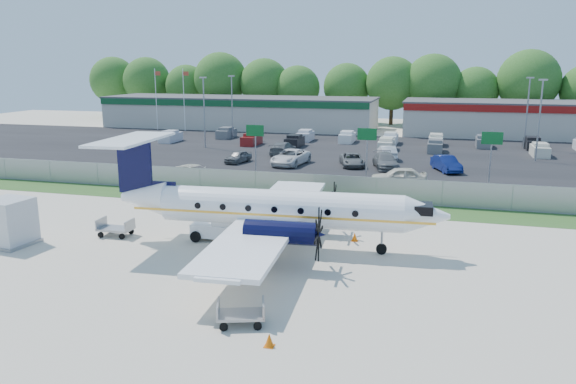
% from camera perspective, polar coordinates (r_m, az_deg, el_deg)
% --- Properties ---
extents(ground, '(170.00, 170.00, 0.00)m').
position_cam_1_polar(ground, '(32.58, -2.81, -6.22)').
color(ground, beige).
rests_on(ground, ground).
extents(grass_verge, '(170.00, 4.00, 0.02)m').
position_cam_1_polar(grass_verge, '(43.67, 2.09, -1.25)').
color(grass_verge, '#2D561E').
rests_on(grass_verge, ground).
extents(access_road, '(170.00, 8.00, 0.02)m').
position_cam_1_polar(access_road, '(50.33, 3.93, 0.63)').
color(access_road, black).
rests_on(access_road, ground).
extents(parking_lot, '(170.00, 32.00, 0.02)m').
position_cam_1_polar(parking_lot, '(70.71, 7.34, 4.10)').
color(parking_lot, black).
rests_on(parking_lot, ground).
extents(perimeter_fence, '(120.00, 0.06, 1.99)m').
position_cam_1_polar(perimeter_fence, '(45.34, 2.68, 0.57)').
color(perimeter_fence, gray).
rests_on(perimeter_fence, ground).
extents(building_west, '(46.40, 12.40, 5.24)m').
position_cam_1_polar(building_west, '(97.57, -4.93, 8.09)').
color(building_west, beige).
rests_on(building_west, ground).
extents(building_east, '(44.40, 12.40, 5.24)m').
position_cam_1_polar(building_east, '(93.01, 25.59, 6.66)').
color(building_east, beige).
rests_on(building_east, ground).
extents(sign_left, '(1.80, 0.26, 5.00)m').
position_cam_1_polar(sign_left, '(55.51, -3.35, 5.55)').
color(sign_left, gray).
rests_on(sign_left, ground).
extents(sign_mid, '(1.80, 0.26, 5.00)m').
position_cam_1_polar(sign_mid, '(53.04, 8.02, 5.11)').
color(sign_mid, gray).
rests_on(sign_mid, ground).
extents(sign_right, '(1.80, 0.26, 5.00)m').
position_cam_1_polar(sign_right, '(52.79, 19.98, 4.43)').
color(sign_right, gray).
rests_on(sign_right, ground).
extents(flagpole_west, '(1.06, 0.12, 10.00)m').
position_cam_1_polar(flagpole_west, '(95.92, -13.23, 9.52)').
color(flagpole_west, white).
rests_on(flagpole_west, ground).
extents(flagpole_east, '(1.06, 0.12, 10.00)m').
position_cam_1_polar(flagpole_east, '(93.65, -10.50, 9.57)').
color(flagpole_east, white).
rests_on(flagpole_east, ground).
extents(light_pole_nw, '(0.90, 0.35, 9.09)m').
position_cam_1_polar(light_pole_nw, '(73.70, -8.52, 8.50)').
color(light_pole_nw, gray).
rests_on(light_pole_nw, ground).
extents(light_pole_ne, '(0.90, 0.35, 9.09)m').
position_cam_1_polar(light_pole_ne, '(68.24, 24.21, 7.19)').
color(light_pole_ne, gray).
rests_on(light_pole_ne, ground).
extents(light_pole_sw, '(0.90, 0.35, 9.09)m').
position_cam_1_polar(light_pole_sw, '(82.92, -5.71, 9.04)').
color(light_pole_sw, gray).
rests_on(light_pole_sw, ground).
extents(light_pole_se, '(0.90, 0.35, 9.09)m').
position_cam_1_polar(light_pole_se, '(78.11, 23.15, 7.86)').
color(light_pole_se, gray).
rests_on(light_pole_se, ground).
extents(tree_line, '(112.00, 6.00, 14.00)m').
position_cam_1_polar(tree_line, '(104.23, 10.03, 6.79)').
color(tree_line, '#2B601C').
rests_on(tree_line, ground).
extents(aircraft, '(20.38, 20.09, 6.29)m').
position_cam_1_polar(aircraft, '(32.87, -1.48, -1.61)').
color(aircraft, white).
rests_on(aircraft, ground).
extents(pushback_tug, '(2.89, 2.09, 1.54)m').
position_cam_1_polar(pushback_tug, '(35.12, -7.07, -3.62)').
color(pushback_tug, white).
rests_on(pushback_tug, ground).
extents(baggage_cart_near, '(2.15, 1.34, 1.11)m').
position_cam_1_polar(baggage_cart_near, '(37.19, -17.10, -3.53)').
color(baggage_cart_near, gray).
rests_on(baggage_cart_near, ground).
extents(baggage_cart_far, '(2.26, 1.76, 1.04)m').
position_cam_1_polar(baggage_cart_far, '(23.98, -4.81, -12.23)').
color(baggage_cart_far, gray).
rests_on(baggage_cart_far, ground).
extents(service_container, '(2.78, 2.78, 2.81)m').
position_cam_1_polar(service_container, '(37.60, -26.45, -2.89)').
color(service_container, silver).
rests_on(service_container, ground).
extents(cone_nose, '(0.39, 0.39, 0.55)m').
position_cam_1_polar(cone_nose, '(34.86, 6.79, -4.56)').
color(cone_nose, '#DA5B06').
rests_on(cone_nose, ground).
extents(cone_port_wing, '(0.38, 0.38, 0.55)m').
position_cam_1_polar(cone_port_wing, '(22.35, -1.92, -14.82)').
color(cone_port_wing, '#DA5B06').
rests_on(cone_port_wing, ground).
extents(cone_starboard_wing, '(0.41, 0.41, 0.58)m').
position_cam_1_polar(cone_starboard_wing, '(40.13, -5.67, -2.18)').
color(cone_starboard_wing, '#DA5B06').
rests_on(cone_starboard_wing, ground).
extents(road_car_west, '(6.16, 4.20, 1.57)m').
position_cam_1_polar(road_car_west, '(52.70, -9.46, 1.03)').
color(road_car_west, beige).
rests_on(road_car_west, ground).
extents(road_car_mid, '(5.26, 2.91, 1.69)m').
position_cam_1_polar(road_car_mid, '(51.28, 11.15, 0.63)').
color(road_car_mid, beige).
rests_on(road_car_mid, ground).
extents(parked_car_a, '(2.36, 4.17, 1.34)m').
position_cam_1_polar(parked_car_a, '(62.42, -5.07, 2.98)').
color(parked_car_a, '#595B5E').
rests_on(parked_car_a, ground).
extents(parked_car_b, '(3.61, 6.37, 1.68)m').
position_cam_1_polar(parked_car_b, '(60.85, 0.26, 2.78)').
color(parked_car_b, silver).
rests_on(parked_car_b, ground).
extents(parked_car_c, '(3.59, 5.42, 1.38)m').
position_cam_1_polar(parked_car_c, '(60.42, 6.52, 2.62)').
color(parked_car_c, '#595B5E').
rests_on(parked_car_c, ground).
extents(parked_car_d, '(3.54, 5.86, 1.59)m').
position_cam_1_polar(parked_car_d, '(59.59, 9.86, 2.37)').
color(parked_car_d, '#595B5E').
rests_on(parked_car_d, ground).
extents(parked_car_e, '(3.34, 5.12, 1.59)m').
position_cam_1_polar(parked_car_e, '(59.30, 15.74, 2.03)').
color(parked_car_e, navy).
rests_on(parked_car_e, ground).
extents(parked_car_f, '(2.35, 5.55, 1.60)m').
position_cam_1_polar(parked_car_f, '(67.52, -0.50, 3.78)').
color(parked_car_f, '#595B5E').
rests_on(parked_car_f, ground).
extents(parked_car_g, '(2.78, 5.05, 1.58)m').
position_cam_1_polar(parked_car_g, '(65.44, 10.01, 3.29)').
color(parked_car_g, silver).
rests_on(parked_car_g, ground).
extents(far_parking_rows, '(56.00, 10.00, 1.60)m').
position_cam_1_polar(far_parking_rows, '(75.62, 7.88, 4.64)').
color(far_parking_rows, gray).
rests_on(far_parking_rows, ground).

